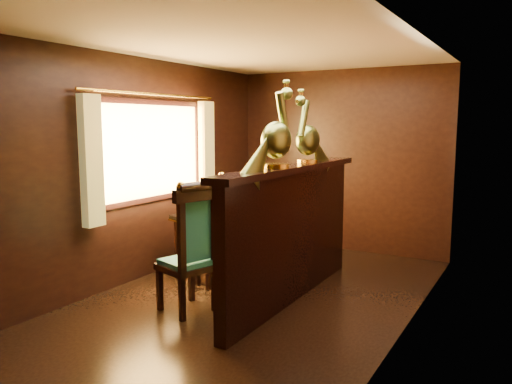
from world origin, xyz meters
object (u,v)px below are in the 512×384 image
peacock_right (308,127)px  chair_left (194,245)px  dining_table (230,219)px  chair_right (229,226)px  peacock_left (276,124)px

peacock_right → chair_left: bearing=-118.1°
dining_table → chair_left: chair_left is taller
chair_left → chair_right: bearing=117.9°
chair_right → peacock_right: bearing=30.4°
peacock_right → peacock_left: bearing=-90.0°
peacock_left → dining_table: bearing=142.1°
dining_table → peacock_right: size_ratio=1.88×
dining_table → chair_right: 0.48m
chair_left → peacock_left: (0.62, 0.45, 1.11)m
dining_table → peacock_right: peacock_right is taller
chair_right → peacock_right: size_ratio=1.71×
dining_table → peacock_left: peacock_left is taller
dining_table → peacock_right: (1.03, -0.10, 1.08)m
dining_table → chair_right: chair_right is taller
dining_table → chair_left: (0.41, -1.25, 0.01)m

